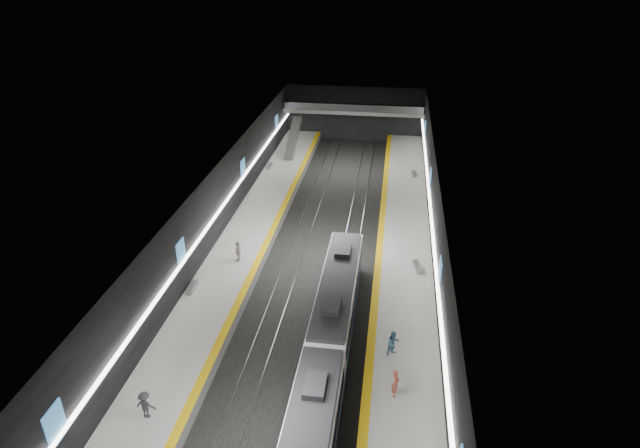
% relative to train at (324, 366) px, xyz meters
% --- Properties ---
extents(ground, '(70.00, 70.00, 0.00)m').
position_rel_train_xyz_m(ground, '(-2.50, 16.40, -2.20)').
color(ground, black).
rests_on(ground, ground).
extents(ceiling, '(20.00, 70.00, 0.04)m').
position_rel_train_xyz_m(ceiling, '(-2.50, 16.40, 5.80)').
color(ceiling, beige).
rests_on(ceiling, wall_left).
extents(wall_left, '(0.04, 70.00, 8.00)m').
position_rel_train_xyz_m(wall_left, '(-12.50, 16.40, 1.80)').
color(wall_left, black).
rests_on(wall_left, ground).
extents(wall_right, '(0.04, 70.00, 8.00)m').
position_rel_train_xyz_m(wall_right, '(7.50, 16.40, 1.80)').
color(wall_right, black).
rests_on(wall_right, ground).
extents(wall_back, '(20.00, 0.04, 8.00)m').
position_rel_train_xyz_m(wall_back, '(-2.50, 51.40, 1.80)').
color(wall_back, black).
rests_on(wall_back, ground).
extents(platform_left, '(5.00, 70.00, 1.00)m').
position_rel_train_xyz_m(platform_left, '(-10.00, 16.40, -1.70)').
color(platform_left, slate).
rests_on(platform_left, ground).
extents(tile_surface_left, '(5.00, 70.00, 0.02)m').
position_rel_train_xyz_m(tile_surface_left, '(-10.00, 16.40, -1.19)').
color(tile_surface_left, '#B7B7B1').
rests_on(tile_surface_left, platform_left).
extents(tactile_strip_left, '(0.60, 70.00, 0.02)m').
position_rel_train_xyz_m(tactile_strip_left, '(-7.80, 16.40, -1.18)').
color(tactile_strip_left, '#E1AF0B').
rests_on(tactile_strip_left, platform_left).
extents(platform_right, '(5.00, 70.00, 1.00)m').
position_rel_train_xyz_m(platform_right, '(5.00, 16.40, -1.70)').
color(platform_right, slate).
rests_on(platform_right, ground).
extents(tile_surface_right, '(5.00, 70.00, 0.02)m').
position_rel_train_xyz_m(tile_surface_right, '(5.00, 16.40, -1.19)').
color(tile_surface_right, '#B7B7B1').
rests_on(tile_surface_right, platform_right).
extents(tactile_strip_right, '(0.60, 70.00, 0.02)m').
position_rel_train_xyz_m(tactile_strip_right, '(2.80, 16.40, -1.18)').
color(tactile_strip_right, '#E1AF0B').
rests_on(tactile_strip_right, platform_right).
extents(rails, '(6.52, 70.00, 0.12)m').
position_rel_train_xyz_m(rails, '(-2.50, 16.40, -2.14)').
color(rails, gray).
rests_on(rails, ground).
extents(train, '(2.69, 30.04, 3.60)m').
position_rel_train_xyz_m(train, '(0.00, 0.00, 0.00)').
color(train, '#101A3B').
rests_on(train, ground).
extents(ad_posters, '(19.94, 53.50, 2.20)m').
position_rel_train_xyz_m(ad_posters, '(-2.50, 17.40, 2.30)').
color(ad_posters, '#4692D4').
rests_on(ad_posters, wall_left).
extents(cove_light_left, '(0.25, 68.60, 0.12)m').
position_rel_train_xyz_m(cove_light_left, '(-12.30, 16.40, 1.60)').
color(cove_light_left, white).
rests_on(cove_light_left, wall_left).
extents(cove_light_right, '(0.25, 68.60, 0.12)m').
position_rel_train_xyz_m(cove_light_right, '(7.30, 16.40, 1.60)').
color(cove_light_right, white).
rests_on(cove_light_right, wall_right).
extents(mezzanine_bridge, '(20.00, 3.00, 1.50)m').
position_rel_train_xyz_m(mezzanine_bridge, '(-2.50, 49.32, 2.84)').
color(mezzanine_bridge, gray).
rests_on(mezzanine_bridge, wall_left).
extents(escalator, '(1.20, 7.50, 3.92)m').
position_rel_train_xyz_m(escalator, '(-10.00, 42.40, 0.70)').
color(escalator, '#99999E').
rests_on(escalator, platform_left).
extents(bench_left_near, '(0.53, 1.73, 0.42)m').
position_rel_train_xyz_m(bench_left_near, '(-12.00, 8.59, -0.99)').
color(bench_left_near, '#99999E').
rests_on(bench_left_near, platform_left).
extents(bench_left_far, '(0.48, 1.66, 0.41)m').
position_rel_train_xyz_m(bench_left_far, '(-11.97, 36.11, -0.99)').
color(bench_left_far, '#99999E').
rests_on(bench_left_far, platform_left).
extents(bench_right_near, '(0.89, 1.83, 0.43)m').
position_rel_train_xyz_m(bench_right_near, '(6.19, 14.41, -0.98)').
color(bench_right_near, '#99999E').
rests_on(bench_right_near, platform_right).
extents(bench_right_far, '(0.56, 1.75, 0.42)m').
position_rel_train_xyz_m(bench_right_far, '(6.17, 36.03, -0.99)').
color(bench_right_far, '#99999E').
rests_on(bench_right_far, platform_right).
extents(passenger_right_a, '(0.49, 0.73, 1.97)m').
position_rel_train_xyz_m(passenger_right_a, '(4.51, -0.65, -0.21)').
color(passenger_right_a, '#BD5A46').
rests_on(passenger_right_a, platform_right).
extents(passenger_right_b, '(1.16, 1.13, 1.88)m').
position_rel_train_xyz_m(passenger_right_b, '(4.31, 3.11, -0.26)').
color(passenger_right_b, teal).
rests_on(passenger_right_b, platform_right).
extents(passenger_left_a, '(0.48, 1.13, 1.93)m').
position_rel_train_xyz_m(passenger_left_a, '(-9.49, 13.56, -0.23)').
color(passenger_left_a, beige).
rests_on(passenger_left_a, platform_left).
extents(passenger_left_b, '(1.20, 0.71, 1.83)m').
position_rel_train_xyz_m(passenger_left_b, '(-9.95, -4.45, -0.28)').
color(passenger_left_b, '#39393F').
rests_on(passenger_left_b, platform_left).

